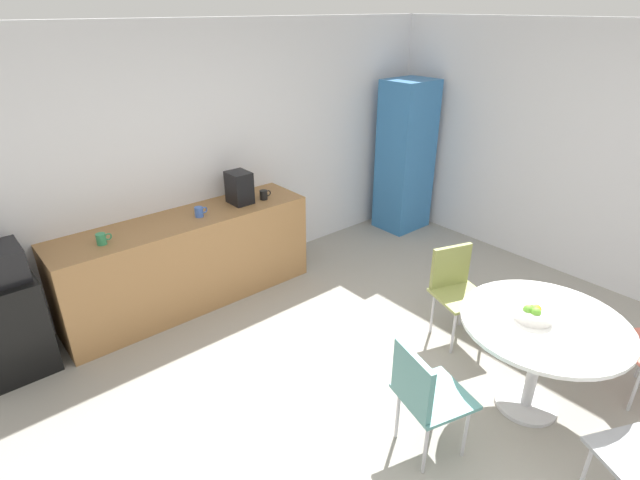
% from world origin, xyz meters
% --- Properties ---
extents(ground_plane, '(6.00, 6.00, 0.00)m').
position_xyz_m(ground_plane, '(0.00, 0.00, 0.00)').
color(ground_plane, '#9E998E').
extents(wall_back, '(6.00, 0.10, 2.60)m').
position_xyz_m(wall_back, '(0.00, 3.00, 1.30)').
color(wall_back, silver).
rests_on(wall_back, ground_plane).
extents(counter_block, '(2.44, 0.60, 0.90)m').
position_xyz_m(counter_block, '(-0.47, 2.65, 0.45)').
color(counter_block, '#9E7042').
rests_on(counter_block, ground_plane).
extents(mini_fridge, '(0.54, 0.54, 0.81)m').
position_xyz_m(mini_fridge, '(-2.04, 2.65, 0.41)').
color(mini_fridge, black).
rests_on(mini_fridge, ground_plane).
extents(locker_cabinet, '(0.60, 0.50, 1.90)m').
position_xyz_m(locker_cabinet, '(2.55, 2.55, 0.95)').
color(locker_cabinet, '#3372B2').
rests_on(locker_cabinet, ground_plane).
extents(round_table, '(1.12, 1.12, 0.76)m').
position_xyz_m(round_table, '(0.74, -0.27, 0.62)').
color(round_table, silver).
rests_on(round_table, ground_plane).
extents(chair_olive, '(0.53, 0.53, 0.83)m').
position_xyz_m(chair_olive, '(1.06, 0.66, 0.52)').
color(chair_olive, silver).
rests_on(chair_olive, ground_plane).
extents(chair_teal, '(0.52, 0.52, 0.83)m').
position_xyz_m(chair_teal, '(-0.20, -0.01, 0.52)').
color(chair_teal, silver).
rests_on(chair_teal, ground_plane).
extents(fruit_bowl, '(0.25, 0.25, 0.11)m').
position_xyz_m(fruit_bowl, '(0.70, -0.20, 0.80)').
color(fruit_bowl, silver).
rests_on(fruit_bowl, round_table).
extents(mug_white, '(0.13, 0.08, 0.09)m').
position_xyz_m(mug_white, '(-0.33, 2.59, 0.95)').
color(mug_white, '#3F66BF').
rests_on(mug_white, counter_block).
extents(mug_green, '(0.13, 0.08, 0.09)m').
position_xyz_m(mug_green, '(0.39, 2.58, 0.95)').
color(mug_green, black).
rests_on(mug_green, counter_block).
extents(mug_red, '(0.13, 0.08, 0.09)m').
position_xyz_m(mug_red, '(-1.23, 2.58, 0.95)').
color(mug_red, '#338C59').
rests_on(mug_red, counter_block).
extents(coffee_maker, '(0.20, 0.24, 0.32)m').
position_xyz_m(coffee_maker, '(0.15, 2.65, 1.06)').
color(coffee_maker, black).
rests_on(coffee_maker, counter_block).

